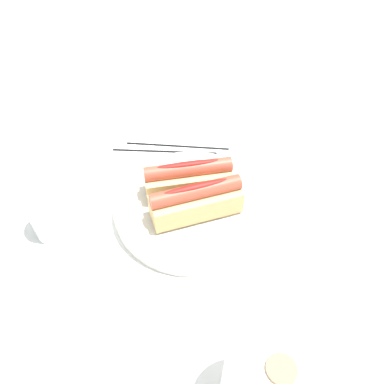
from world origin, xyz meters
TOP-DOWN VIEW (x-y plane):
  - ground_plane at (0.00, 0.00)m, footprint 2.40×2.40m
  - serving_bowl at (-0.01, 0.02)m, footprint 0.27×0.27m
  - hotdog_front at (-0.01, -0.01)m, footprint 0.15×0.05m
  - hotdog_back at (-0.01, 0.05)m, footprint 0.15×0.06m
  - water_glass at (0.22, 0.01)m, footprint 0.07×0.07m
  - chopstick_near at (0.01, -0.16)m, footprint 0.21×0.06m
  - chopstick_far at (-0.02, -0.17)m, footprint 0.21×0.07m

SIDE VIEW (x-z plane):
  - ground_plane at x=0.00m, z-range 0.00..0.00m
  - chopstick_near at x=0.01m, z-range 0.00..0.01m
  - chopstick_far at x=-0.02m, z-range 0.00..0.01m
  - serving_bowl at x=-0.01m, z-range 0.00..0.03m
  - water_glass at x=0.22m, z-range -0.01..0.08m
  - hotdog_front at x=-0.01m, z-range 0.03..0.09m
  - hotdog_back at x=-0.01m, z-range 0.03..0.09m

